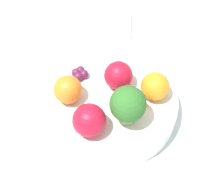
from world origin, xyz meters
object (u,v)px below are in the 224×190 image
apple_red (118,75)px  orange_front (68,89)px  spoon (125,25)px  broccoli (128,105)px  bowl (112,105)px  apple_green (89,120)px  grape_cluster (80,73)px  orange_back (155,86)px

apple_red → orange_front: (-0.07, -0.04, -0.00)m
spoon → broccoli: bearing=-82.4°
spoon → bowl: bearing=-89.1°
bowl → apple_red: (0.01, 0.03, 0.04)m
apple_red → apple_green: apple_green is taller
apple_green → grape_cluster: size_ratio=1.75×
spoon → apple_green: bearing=-94.7°
bowl → orange_back: 0.08m
broccoli → orange_back: bearing=54.3°
broccoli → orange_front: 0.10m
apple_red → grape_cluster: size_ratio=1.60×
apple_green → orange_back: 0.11m
grape_cluster → bowl: bearing=-32.1°
bowl → spoon: 0.20m
broccoli → apple_green: 0.06m
bowl → apple_red: 0.05m
apple_red → orange_front: 0.08m
orange_front → spoon: 0.22m
broccoli → bowl: bearing=129.8°
apple_red → grape_cluster: apple_red is taller
broccoli → grape_cluster: broccoli is taller
apple_red → orange_back: (0.06, -0.01, -0.00)m
apple_green → orange_back: bearing=40.8°
orange_front → grape_cluster: size_ratio=1.57×
grape_cluster → spoon: 0.17m
apple_green → bowl: bearing=67.8°
broccoli → orange_back: 0.06m
apple_red → apple_green: size_ratio=0.91×
broccoli → orange_back: broccoli is taller
apple_red → apple_green: bearing=-108.5°
apple_green → broccoli: bearing=26.2°
orange_back → apple_green: bearing=-139.2°
apple_red → apple_green: (-0.03, -0.09, 0.00)m
apple_red → spoon: bearing=92.9°
orange_front → orange_back: 0.13m
bowl → grape_cluster: size_ratio=7.36×
orange_front → spoon: orange_front is taller
apple_red → spoon: size_ratio=0.63×
bowl → apple_green: 0.08m
broccoli → orange_front: (-0.09, 0.02, -0.02)m
apple_green → orange_front: size_ratio=1.12×
orange_back → spoon: bearing=110.3°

